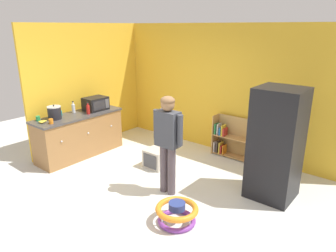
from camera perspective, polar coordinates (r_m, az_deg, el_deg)
ground_plane at (r=5.31m, az=-3.00°, el=-11.81°), size 12.00×12.00×0.00m
back_wall at (r=6.64m, az=10.45°, el=6.54°), size 5.20×0.06×2.70m
left_side_wall at (r=7.23m, az=-14.58°, el=7.18°), size 0.06×2.99×2.70m
kitchen_counter at (r=6.76m, az=-16.04°, el=-1.57°), size 0.65×1.88×0.90m
refrigerator at (r=5.07m, az=19.34°, el=-3.22°), size 0.73×0.68×1.78m
bookshelf at (r=6.62m, az=11.32°, el=-2.35°), size 0.80×0.28×0.85m
standing_person at (r=4.84m, az=-0.06°, el=-1.89°), size 0.57×0.23×1.63m
baby_walker at (r=4.46m, az=1.65°, el=-15.74°), size 0.60×0.60×0.32m
pet_carrier at (r=6.10m, az=-1.65°, el=-5.74°), size 0.42×0.55×0.36m
microwave at (r=6.85m, az=-13.24°, el=4.05°), size 0.37×0.48×0.28m
crock_pot at (r=6.40m, az=-20.25°, el=2.33°), size 0.26×0.26×0.28m
banana_bunch at (r=6.25m, az=-22.09°, el=0.78°), size 0.15×0.16×0.04m
clear_bottle at (r=6.76m, az=-17.08°, el=3.18°), size 0.07×0.07×0.25m
ketchup_bottle at (r=6.57m, az=-14.56°, el=2.98°), size 0.07×0.07×0.25m
orange_cup at (r=6.13m, az=-20.81°, el=0.81°), size 0.08×0.08×0.09m
teal_cup at (r=6.66m, az=-19.31°, el=2.28°), size 0.08×0.08×0.09m
green_cup at (r=6.42m, az=-22.89°, el=1.30°), size 0.08×0.08×0.09m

